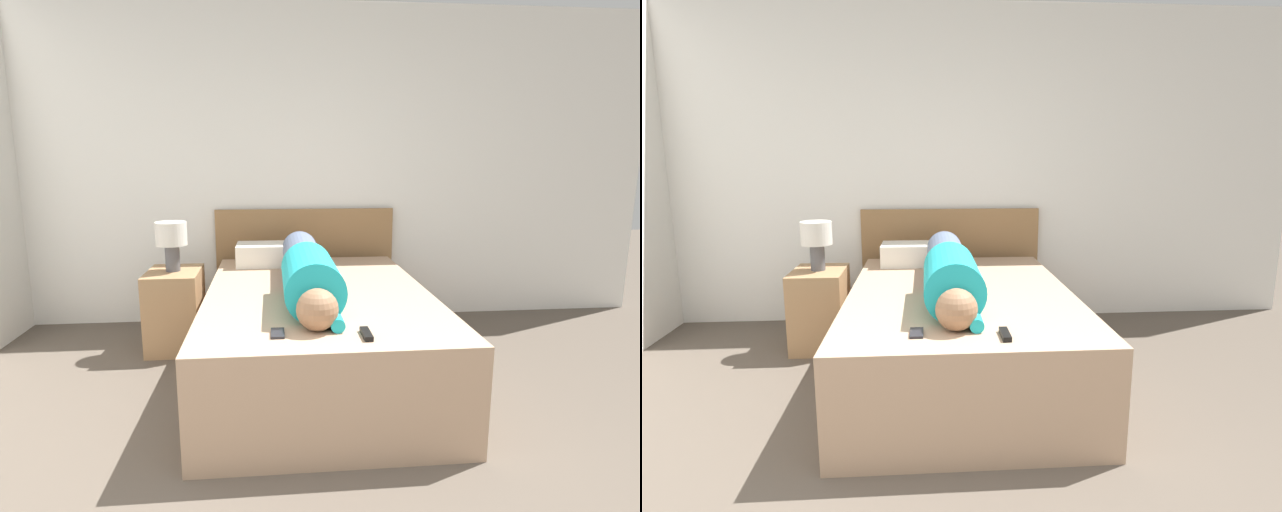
% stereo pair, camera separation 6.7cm
% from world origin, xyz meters
% --- Properties ---
extents(wall_back, '(5.86, 0.06, 2.60)m').
position_xyz_m(wall_back, '(0.00, 3.26, 1.30)').
color(wall_back, white).
rests_on(wall_back, ground_plane).
extents(bed, '(1.37, 2.07, 0.56)m').
position_xyz_m(bed, '(-0.06, 2.04, 0.28)').
color(bed, tan).
rests_on(bed, ground_plane).
extents(headboard, '(1.49, 0.04, 0.96)m').
position_xyz_m(headboard, '(-0.06, 3.19, 0.48)').
color(headboard, olive).
rests_on(headboard, ground_plane).
extents(nightstand, '(0.37, 0.49, 0.58)m').
position_xyz_m(nightstand, '(-1.05, 2.61, 0.29)').
color(nightstand, '#A37A51').
rests_on(nightstand, ground_plane).
extents(table_lamp, '(0.22, 0.22, 0.35)m').
position_xyz_m(table_lamp, '(-1.05, 2.61, 0.81)').
color(table_lamp, '#4C4C51').
rests_on(table_lamp, nightstand).
extents(person_lying, '(0.31, 1.61, 0.31)m').
position_xyz_m(person_lying, '(-0.12, 1.97, 0.70)').
color(person_lying, '#936B4C').
rests_on(person_lying, bed).
extents(pillow_near_headboard, '(0.57, 0.31, 0.17)m').
position_xyz_m(pillow_near_headboard, '(-0.32, 2.84, 0.64)').
color(pillow_near_headboard, silver).
rests_on(pillow_near_headboard, bed).
extents(tv_remote, '(0.04, 0.15, 0.02)m').
position_xyz_m(tv_remote, '(0.10, 1.20, 0.57)').
color(tv_remote, black).
rests_on(tv_remote, bed).
extents(cell_phone, '(0.06, 0.13, 0.01)m').
position_xyz_m(cell_phone, '(-0.32, 1.26, 0.57)').
color(cell_phone, black).
rests_on(cell_phone, bed).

